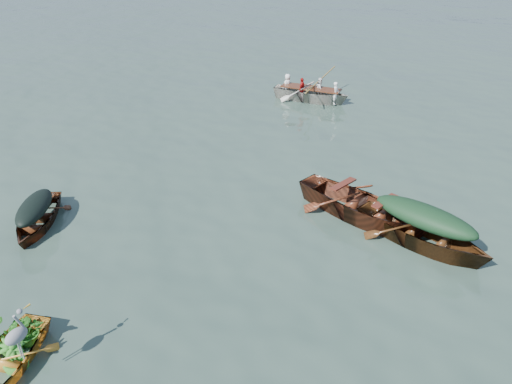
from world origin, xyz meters
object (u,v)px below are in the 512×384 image
(green_tarp_boat, at_px, (420,245))
(rowed_boat, at_px, (310,101))
(open_wooden_boat, at_px, (360,219))
(heron, at_px, (18,343))
(dark_covered_boat, at_px, (39,226))

(green_tarp_boat, distance_m, rowed_boat, 10.60)
(open_wooden_boat, xyz_separation_m, heron, (-2.96, -7.62, 0.86))
(heron, bearing_deg, open_wooden_boat, 50.34)
(open_wooden_boat, bearing_deg, dark_covered_boat, 137.57)
(open_wooden_boat, distance_m, heron, 8.22)
(dark_covered_boat, distance_m, open_wooden_boat, 8.10)
(green_tarp_boat, relative_size, rowed_boat, 1.01)
(rowed_boat, bearing_deg, dark_covered_boat, 165.69)
(dark_covered_boat, relative_size, open_wooden_boat, 0.63)
(dark_covered_boat, bearing_deg, heron, -72.85)
(dark_covered_boat, bearing_deg, open_wooden_boat, -0.11)
(dark_covered_boat, height_order, open_wooden_boat, open_wooden_boat)
(dark_covered_boat, relative_size, heron, 3.50)
(green_tarp_boat, relative_size, heron, 4.92)
(open_wooden_boat, bearing_deg, rowed_boat, 47.76)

